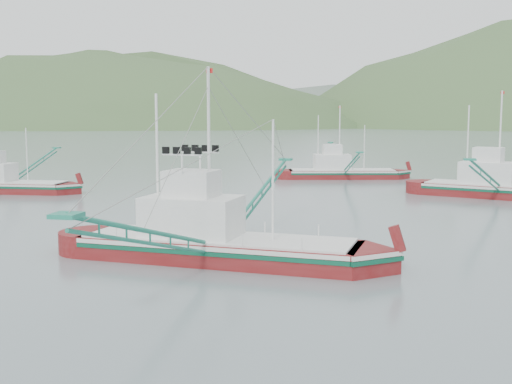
% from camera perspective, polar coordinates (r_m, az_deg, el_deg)
% --- Properties ---
extents(ground, '(1200.00, 1200.00, 0.00)m').
position_cam_1_polar(ground, '(31.76, -2.19, -7.03)').
color(ground, slate).
rests_on(ground, ground).
extents(main_boat, '(15.15, 26.75, 10.86)m').
position_cam_1_polar(main_boat, '(33.68, -3.73, -3.36)').
color(main_boat, maroon).
rests_on(main_boat, ground).
extents(bg_boat_far, '(13.20, 22.84, 9.36)m').
position_cam_1_polar(bg_boat_far, '(77.37, 7.61, 2.42)').
color(bg_boat_far, maroon).
rests_on(bg_boat_far, ground).
extents(bg_boat_right, '(14.84, 25.17, 10.56)m').
position_cam_1_polar(bg_boat_right, '(63.11, 21.07, 1.40)').
color(bg_boat_right, maroon).
rests_on(bg_boat_right, ground).
extents(bg_boat_left, '(12.83, 23.00, 9.31)m').
position_cam_1_polar(bg_boat_left, '(67.79, -21.65, 1.04)').
color(bg_boat_left, maroon).
rests_on(bg_boat_left, ground).
extents(headland_left, '(448.00, 308.00, 210.00)m').
position_cam_1_polar(headland_left, '(432.67, -14.17, 5.70)').
color(headland_left, '#3D5B2F').
rests_on(headland_left, ground).
extents(ridge_distant, '(960.00, 400.00, 240.00)m').
position_cam_1_polar(ridge_distant, '(590.41, 13.84, 5.98)').
color(ridge_distant, slate).
rests_on(ridge_distant, ground).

